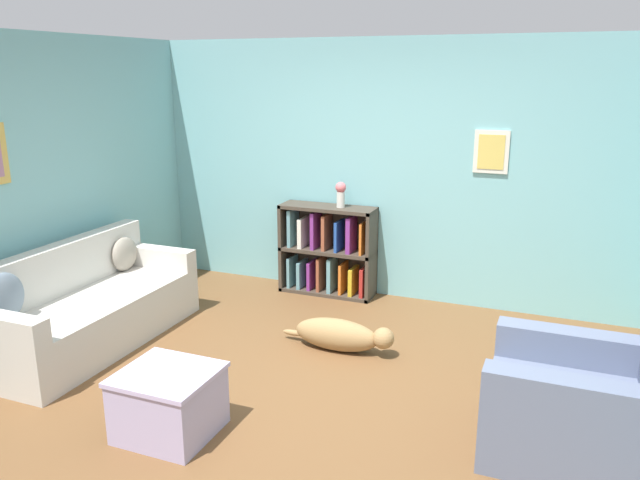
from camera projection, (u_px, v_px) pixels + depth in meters
The scene contains 9 objects.
ground_plane at pixel (300, 390), 4.61m from camera, with size 14.00×14.00×0.00m, color brown.
wall_back at pixel (389, 171), 6.28m from camera, with size 5.60×0.13×2.60m.
wall_left at pixel (18, 192), 5.19m from camera, with size 0.13×5.00×2.60m.
couch at pixel (87, 309), 5.34m from camera, with size 0.81×2.00×0.85m.
bookshelf at pixel (328, 251), 6.52m from camera, with size 1.00×0.32×0.94m.
recliner_chair at pixel (588, 405), 3.75m from camera, with size 1.04×0.89×0.97m.
coffee_table at pixel (169, 401), 4.01m from camera, with size 0.60×0.56×0.43m.
dog at pixel (341, 335), 5.23m from camera, with size 1.01×0.25×0.27m.
vase at pixel (341, 193), 6.29m from camera, with size 0.11×0.11×0.26m.
Camera 1 is at (1.69, -3.80, 2.29)m, focal length 35.00 mm.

